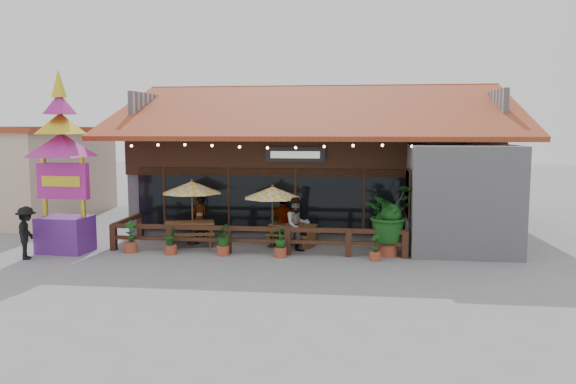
# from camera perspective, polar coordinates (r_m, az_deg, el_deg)

# --- Properties ---
(ground) EXTENTS (100.00, 100.00, 0.00)m
(ground) POSITION_cam_1_polar(r_m,az_deg,el_deg) (19.04, 1.64, -6.11)
(ground) COLOR gray
(ground) RESTS_ON ground
(restaurant_building) EXTENTS (15.50, 14.73, 6.09)m
(restaurant_building) POSITION_cam_1_polar(r_m,az_deg,el_deg) (25.23, 3.65, 2.03)
(restaurant_building) COLOR #ABABB0
(restaurant_building) RESTS_ON ground
(patio_railing) EXTENTS (10.00, 2.60, 0.92)m
(patio_railing) POSITION_cam_1_polar(r_m,az_deg,el_deg) (18.99, -5.23, -4.27)
(patio_railing) COLOR #442418
(patio_railing) RESTS_ON ground
(umbrella_left) EXTENTS (2.33, 2.33, 2.35)m
(umbrella_left) POSITION_cam_1_polar(r_m,az_deg,el_deg) (20.32, -9.74, 0.44)
(umbrella_left) COLOR brown
(umbrella_left) RESTS_ON ground
(umbrella_right) EXTENTS (2.45, 2.45, 2.21)m
(umbrella_right) POSITION_cam_1_polar(r_m,az_deg,el_deg) (19.52, -1.58, -0.07)
(umbrella_right) COLOR brown
(umbrella_right) RESTS_ON ground
(picnic_table_left) EXTENTS (2.07, 1.90, 0.83)m
(picnic_table_left) POSITION_cam_1_polar(r_m,az_deg,el_deg) (20.41, -9.94, -3.76)
(picnic_table_left) COLOR brown
(picnic_table_left) RESTS_ON ground
(picnic_table_right) EXTENTS (1.93, 1.78, 0.77)m
(picnic_table_right) POSITION_cam_1_polar(r_m,az_deg,el_deg) (19.97, 0.54, -4.00)
(picnic_table_right) COLOR brown
(picnic_table_right) RESTS_ON ground
(thai_sign_tower) EXTENTS (2.59, 2.59, 6.52)m
(thai_sign_tower) POSITION_cam_1_polar(r_m,az_deg,el_deg) (20.08, -22.01, 4.00)
(thai_sign_tower) COLOR #5E2588
(thai_sign_tower) RESTS_ON ground
(tropical_plant) EXTENTS (2.26, 2.25, 2.36)m
(tropical_plant) POSITION_cam_1_polar(r_m,az_deg,el_deg) (18.53, 10.21, -2.31)
(tropical_plant) COLOR #994229
(tropical_plant) RESTS_ON ground
(diner_a) EXTENTS (0.71, 0.65, 1.62)m
(diner_a) POSITION_cam_1_polar(r_m,az_deg,el_deg) (21.32, -8.98, -2.62)
(diner_a) COLOR #341E10
(diner_a) RESTS_ON ground
(diner_b) EXTENTS (1.13, 1.06, 1.86)m
(diner_b) POSITION_cam_1_polar(r_m,az_deg,el_deg) (18.85, 0.92, -3.36)
(diner_b) COLOR #341E10
(diner_b) RESTS_ON ground
(diner_c) EXTENTS (1.06, 0.64, 1.69)m
(diner_c) POSITION_cam_1_polar(r_m,az_deg,el_deg) (20.31, -0.47, -2.90)
(diner_c) COLOR #341E10
(diner_c) RESTS_ON ground
(pedestrian) EXTENTS (0.97, 1.24, 1.70)m
(pedestrian) POSITION_cam_1_polar(r_m,az_deg,el_deg) (19.71, -25.03, -3.78)
(pedestrian) COLOR black
(pedestrian) RESTS_ON ground
(planter_a) EXTENTS (0.45, 0.45, 1.09)m
(planter_a) POSITION_cam_1_polar(r_m,az_deg,el_deg) (19.59, -15.69, -4.63)
(planter_a) COLOR #994229
(planter_a) RESTS_ON ground
(planter_b) EXTENTS (0.44, 0.46, 0.96)m
(planter_b) POSITION_cam_1_polar(r_m,az_deg,el_deg) (18.98, -11.83, -4.95)
(planter_b) COLOR #994229
(planter_b) RESTS_ON ground
(planter_c) EXTENTS (0.78, 0.80, 1.00)m
(planter_c) POSITION_cam_1_polar(r_m,az_deg,el_deg) (18.54, -6.64, -4.73)
(planter_c) COLOR #994229
(planter_c) RESTS_ON ground
(planter_d) EXTENTS (0.51, 0.51, 0.98)m
(planter_d) POSITION_cam_1_polar(r_m,az_deg,el_deg) (18.18, -0.77, -5.19)
(planter_d) COLOR #994229
(planter_d) RESTS_ON ground
(planter_e) EXTENTS (0.35, 0.37, 0.86)m
(planter_e) POSITION_cam_1_polar(r_m,az_deg,el_deg) (17.94, 8.86, -5.78)
(planter_e) COLOR #994229
(planter_e) RESTS_ON ground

